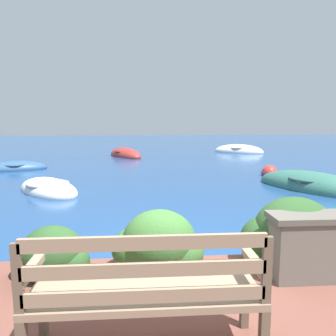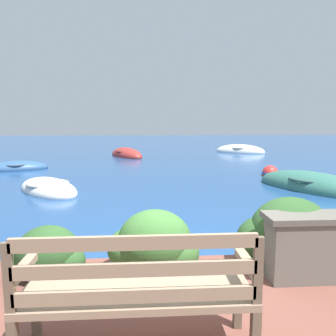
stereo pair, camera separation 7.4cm
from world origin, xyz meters
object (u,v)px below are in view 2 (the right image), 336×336
Objects in this scene: park_bench at (137,290)px; rowboat_far at (17,168)px; rowboat_nearest at (311,187)px; rowboat_mid at (48,190)px; mooring_buoy at (270,173)px; rowboat_outer at (127,155)px; rowboat_distant at (240,151)px.

park_bench reaches higher than rowboat_far.
rowboat_nearest reaches higher than rowboat_mid.
rowboat_nearest is at bearing -82.65° from mooring_buoy.
rowboat_nearest reaches higher than rowboat_far.
rowboat_mid is at bearing -78.11° from rowboat_far.
mooring_buoy is (-0.29, 2.25, 0.02)m from rowboat_nearest.
rowboat_outer is at bearing 128.16° from rowboat_mid.
rowboat_mid is at bearing -162.47° from mooring_buoy.
park_bench reaches higher than rowboat_outer.
rowboat_outer is at bearing -177.63° from rowboat_nearest.
mooring_buoy reaches higher than rowboat_far.
rowboat_far is at bearing 61.92° from rowboat_distant.
rowboat_distant is at bearing 75.33° from park_bench.
rowboat_outer is (-5.54, 8.73, -0.00)m from rowboat_nearest.
rowboat_mid is 0.79× the size of rowboat_distant.
rowboat_nearest is 1.39× the size of rowboat_far.
park_bench is 0.47× the size of rowboat_nearest.
rowboat_distant is at bearing 12.56° from rowboat_far.
park_bench is 2.76× the size of mooring_buoy.
rowboat_mid is 13.19m from rowboat_distant.
park_bench is 0.55× the size of rowboat_outer.
park_bench reaches higher than mooring_buoy.
park_bench is 11.77m from rowboat_far.
mooring_buoy is (-1.33, -8.26, 0.02)m from rowboat_distant.
rowboat_mid is 7.11m from mooring_buoy.
rowboat_distant is 5.27× the size of mooring_buoy.
rowboat_nearest is (4.55, 6.39, -0.63)m from park_bench.
rowboat_outer is 6.82m from rowboat_distant.
rowboat_mid is 4.81m from rowboat_far.
rowboat_far is 4.20× the size of mooring_buoy.
rowboat_mid is at bearing 83.32° from rowboat_distant.
rowboat_distant is (5.59, 16.90, -0.63)m from park_bench.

